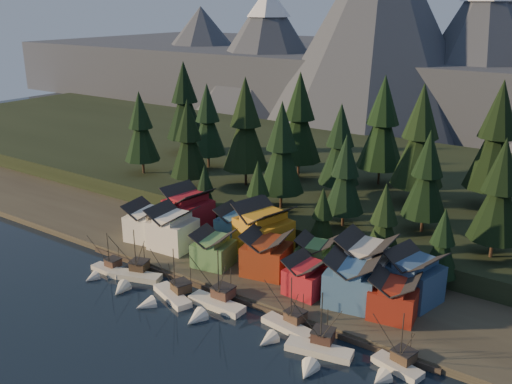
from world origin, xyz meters
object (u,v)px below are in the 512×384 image
Objects in this scene: house_front_1 at (173,227)px; house_back_0 at (188,208)px; boat_0 at (104,266)px; boat_1 at (132,272)px; house_back_1 at (237,225)px; boat_6 at (395,360)px; boat_4 at (284,323)px; boat_5 at (317,346)px; house_front_0 at (148,221)px; boat_2 at (166,291)px; boat_3 at (212,299)px.

house_back_0 is (-4.03, 9.88, 0.67)m from house_front_1.
boat_1 is (7.30, 0.96, 0.23)m from boat_0.
boat_6 is at bearing -30.54° from house_back_1.
boat_5 is (8.25, -3.12, 0.18)m from boat_4.
house_front_0 is (-3.07, 16.14, 4.25)m from boat_0.
boat_5 is at bearing 20.64° from boat_2.
house_back_0 is (-42.14, 23.16, 5.19)m from boat_4.
boat_3 reaches higher than house_front_1.
boat_1 is 35.92m from boat_4.
house_front_0 is at bearing 154.79° from boat_3.
boat_3 is 34.65m from house_front_0.
house_back_1 is at bearing 116.93° from boat_3.
boat_6 is 1.23× the size of house_back_1.
house_back_0 is at bearing 86.22° from boat_1.
house_back_0 is at bearing 57.58° from house_front_0.
boat_5 is 1.13× the size of boat_6.
boat_4 is 40.61m from house_front_1.
house_back_0 is (-50.39, 26.28, 5.01)m from boat_5.
boat_0 is 28.14m from boat_3.
house_back_1 is at bearing 53.51° from boat_1.
house_back_1 reaches higher than boat_4.
boat_4 is at bearing -44.96° from house_back_1.
boat_0 is at bearing 167.97° from boat_5.
boat_0 is 18.63m from boat_2.
boat_1 is 1.00× the size of boat_5.
boat_4 is 1.15× the size of house_front_0.
house_back_1 is (-12.42, 24.40, 3.86)m from boat_3.
house_back_0 reaches higher than boat_1.
house_front_1 reaches higher than boat_2.
boat_2 is at bearing -0.81° from boat_0.
house_front_1 is 0.88× the size of house_back_0.
boat_0 is 26.40m from house_back_0.
boat_4 is (43.18, 2.69, 0.10)m from boat_0.
boat_4 is at bearing -23.23° from house_front_1.
boat_6 is at bearing -15.83° from boat_1.
boat_1 is 15.80m from house_front_1.
boat_3 reaches higher than house_back_1.
house_back_1 reaches higher than boat_6.
boat_5 is 1.23× the size of house_front_0.
boat_4 is at bearing -15.15° from boat_1.
boat_0 is at bearing 169.58° from boat_1.
house_front_1 is (-23.04, 14.47, 4.18)m from boat_3.
boat_0 is at bearing -162.15° from boat_2.
house_back_0 is (1.03, 25.85, 5.29)m from boat_0.
boat_4 is at bearing 4.47° from boat_3.
house_front_1 is at bearing -178.90° from boat_6.
house_front_0 reaches higher than boat_6.
boat_5 is at bearing -26.42° from house_front_0.
boat_1 reaches higher than boat_6.
house_front_0 is (-31.17, 14.64, 3.80)m from boat_3.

